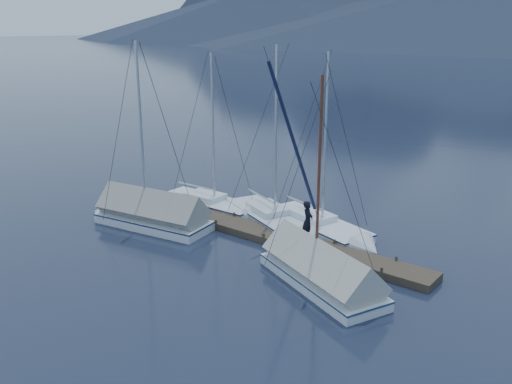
% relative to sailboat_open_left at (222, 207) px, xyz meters
% --- Properties ---
extents(ground, '(1000.00, 1000.00, 0.00)m').
position_rel_sailboat_open_left_xyz_m(ground, '(3.80, -3.73, -0.16)').
color(ground, black).
rests_on(ground, ground).
extents(dock, '(18.00, 1.50, 0.54)m').
position_rel_sailboat_open_left_xyz_m(dock, '(3.80, -1.73, -0.05)').
color(dock, '#382D23').
rests_on(dock, ground).
extents(mooring_posts, '(15.12, 1.52, 0.35)m').
position_rel_sailboat_open_left_xyz_m(mooring_posts, '(3.30, -1.73, 0.19)').
color(mooring_posts, '#382D23').
rests_on(mooring_posts, ground).
extents(sailboat_open_left, '(7.11, 3.04, 9.35)m').
position_rel_sailboat_open_left_xyz_m(sailboat_open_left, '(0.00, 0.00, 0.00)').
color(sailboat_open_left, silver).
rests_on(sailboat_open_left, ground).
extents(sailboat_open_mid, '(7.70, 4.90, 9.89)m').
position_rel_sailboat_open_left_xyz_m(sailboat_open_mid, '(4.14, -0.18, 0.01)').
color(sailboat_open_mid, silver).
rests_on(sailboat_open_mid, ground).
extents(sailboat_open_right, '(7.52, 4.10, 9.58)m').
position_rel_sailboat_open_left_xyz_m(sailboat_open_right, '(6.57, 0.55, 0.00)').
color(sailboat_open_right, white).
rests_on(sailboat_open_right, ground).
extents(sailboat_covered_near, '(7.24, 4.65, 9.07)m').
position_rel_sailboat_open_left_xyz_m(sailboat_covered_near, '(8.67, -4.18, 0.29)').
color(sailboat_covered_near, white).
rests_on(sailboat_covered_near, ground).
extents(sailboat_covered_far, '(7.44, 3.37, 10.09)m').
position_rel_sailboat_open_left_xyz_m(sailboat_covered_far, '(-1.61, -4.15, 0.33)').
color(sailboat_covered_far, silver).
rests_on(sailboat_covered_far, ground).
extents(person, '(0.63, 0.78, 1.87)m').
position_rel_sailboat_open_left_xyz_m(person, '(6.58, -1.43, 1.11)').
color(person, black).
rests_on(person, dock).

